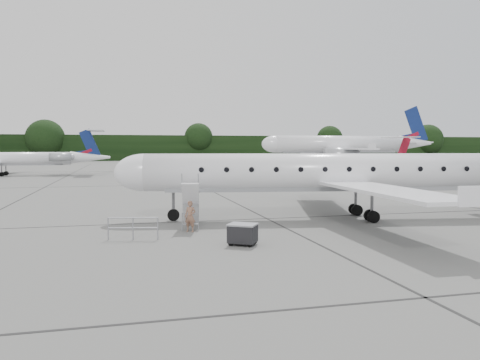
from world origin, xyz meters
name	(u,v)px	position (x,y,z in m)	size (l,w,h in m)	color
ground	(373,228)	(0.00, 0.00, 0.00)	(320.00, 320.00, 0.00)	slate
treeline	(164,148)	(0.00, 130.00, 4.00)	(260.00, 4.00, 8.00)	black
main_regional_jet	(346,154)	(0.08, 3.21, 3.78)	(29.44, 21.20, 7.55)	white
airstair	(191,205)	(-9.05, 2.44, 1.18)	(0.85, 2.25, 2.37)	white
passenger	(190,216)	(-9.25, 1.18, 0.76)	(0.56, 0.37, 1.53)	#855D49
safety_railing	(133,229)	(-12.02, -0.24, 0.50)	(2.20, 0.08, 1.00)	#93959B
baggage_cart	(243,234)	(-7.52, -2.45, 0.48)	(1.11, 0.90, 0.97)	black
bg_narrowbody	(338,136)	(34.06, 74.65, 6.70)	(37.33, 26.88, 13.40)	white
bg_regional_right	(457,154)	(42.20, 46.25, 2.94)	(22.44, 16.15, 5.89)	white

